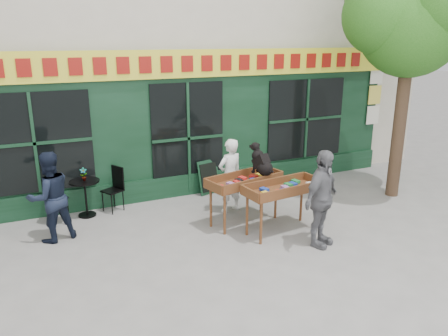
{
  "coord_description": "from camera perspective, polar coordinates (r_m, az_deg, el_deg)",
  "views": [
    {
      "loc": [
        -3.3,
        -6.81,
        3.53
      ],
      "look_at": [
        0.06,
        0.5,
        1.13
      ],
      "focal_mm": 35.0,
      "sensor_mm": 36.0,
      "label": 1
    }
  ],
  "objects": [
    {
      "name": "man_left",
      "position": [
        8.34,
        -21.78,
        -3.54
      ],
      "size": [
        0.95,
        0.84,
        1.65
      ],
      "primitive_type": "imported",
      "rotation": [
        0.0,
        0.0,
        3.45
      ],
      "color": "black",
      "rests_on": "ground"
    },
    {
      "name": "book_cart_center",
      "position": [
        8.51,
        2.67,
        -1.96
      ],
      "size": [
        1.6,
        0.93,
        0.99
      ],
      "rotation": [
        0.0,
        0.0,
        0.22
      ],
      "color": "brown",
      "rests_on": "ground"
    },
    {
      "name": "street_tree",
      "position": [
        10.49,
        23.36,
        18.49
      ],
      "size": [
        3.05,
        2.9,
        5.6
      ],
      "color": "#382619",
      "rests_on": "ground"
    },
    {
      "name": "ground",
      "position": [
        8.35,
        1.07,
        -8.39
      ],
      "size": [
        80.0,
        80.0,
        0.0
      ],
      "primitive_type": "plane",
      "color": "slate",
      "rests_on": "ground"
    },
    {
      "name": "man_right",
      "position": [
        7.72,
        12.62,
        -3.97
      ],
      "size": [
        1.1,
        0.83,
        1.74
      ],
      "primitive_type": "imported",
      "rotation": [
        0.0,
        0.0,
        0.46
      ],
      "color": "#5C5D61",
      "rests_on": "ground"
    },
    {
      "name": "chalkboard",
      "position": [
        10.24,
        -1.97,
        -1.19
      ],
      "size": [
        0.59,
        0.32,
        0.79
      ],
      "rotation": [
        0.0,
        0.0,
        0.25
      ],
      "color": "black",
      "rests_on": "ground"
    },
    {
      "name": "bistro_chair_left",
      "position": [
        9.21,
        -21.53,
        -3.42
      ],
      "size": [
        0.46,
        0.45,
        0.95
      ],
      "rotation": [
        0.0,
        0.0,
        1.27
      ],
      "color": "black",
      "rests_on": "ground"
    },
    {
      "name": "woman",
      "position": [
        9.07,
        0.79,
        -1.01
      ],
      "size": [
        0.64,
        0.49,
        1.57
      ],
      "primitive_type": "imported",
      "rotation": [
        0.0,
        0.0,
        3.36
      ],
      "color": "white",
      "rests_on": "ground"
    },
    {
      "name": "bistro_table",
      "position": [
        9.33,
        -17.68,
        -2.88
      ],
      "size": [
        0.6,
        0.6,
        0.76
      ],
      "color": "black",
      "rests_on": "ground"
    },
    {
      "name": "dog",
      "position": [
        8.49,
        4.97,
        1.25
      ],
      "size": [
        0.46,
        0.66,
        0.6
      ],
      "primitive_type": null,
      "rotation": [
        0.0,
        0.0,
        0.22
      ],
      "color": "black",
      "rests_on": "book_cart_center"
    },
    {
      "name": "potted_plant",
      "position": [
        9.22,
        -17.87,
        -0.78
      ],
      "size": [
        0.15,
        0.1,
        0.27
      ],
      "primitive_type": "imported",
      "rotation": [
        0.0,
        0.0,
        -0.04
      ],
      "color": "gray",
      "rests_on": "bistro_table"
    },
    {
      "name": "bistro_chair_right",
      "position": [
        9.49,
        -14.01,
        -2.14
      ],
      "size": [
        0.49,
        0.49,
        0.95
      ],
      "rotation": [
        0.0,
        0.0,
        -1.09
      ],
      "color": "black",
      "rests_on": "ground"
    },
    {
      "name": "book_cart_right",
      "position": [
        8.15,
        7.74,
        -2.95
      ],
      "size": [
        1.56,
        0.78,
        0.99
      ],
      "rotation": [
        0.0,
        0.0,
        0.11
      ],
      "color": "brown",
      "rests_on": "ground"
    }
  ]
}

